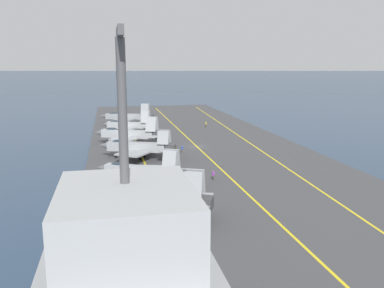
# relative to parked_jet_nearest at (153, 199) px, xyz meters

# --- Properties ---
(ground_plane) EXTENTS (2000.00, 2000.00, 0.00)m
(ground_plane) POSITION_rel_parked_jet_nearest_xyz_m (42.75, -14.99, -2.97)
(ground_plane) COLOR navy
(carrier_deck) EXTENTS (188.20, 49.24, 0.40)m
(carrier_deck) POSITION_rel_parked_jet_nearest_xyz_m (42.75, -14.99, -2.77)
(carrier_deck) COLOR #424244
(carrier_deck) RESTS_ON ground
(deck_stripe_foul_line) EXTENTS (169.15, 9.56, 0.01)m
(deck_stripe_foul_line) POSITION_rel_parked_jet_nearest_xyz_m (42.75, -28.54, -2.57)
(deck_stripe_foul_line) COLOR yellow
(deck_stripe_foul_line) RESTS_ON carrier_deck
(deck_stripe_centerline) EXTENTS (169.38, 0.36, 0.01)m
(deck_stripe_centerline) POSITION_rel_parked_jet_nearest_xyz_m (42.75, -14.99, -2.57)
(deck_stripe_centerline) COLOR yellow
(deck_stripe_centerline) RESTS_ON carrier_deck
(deck_stripe_edge_line) EXTENTS (169.38, 1.45, 0.01)m
(deck_stripe_edge_line) POSITION_rel_parked_jet_nearest_xyz_m (42.75, -1.45, -2.57)
(deck_stripe_edge_line) COLOR yellow
(deck_stripe_edge_line) RESTS_ON carrier_deck
(parked_jet_nearest) EXTENTS (13.91, 15.99, 6.64)m
(parked_jet_nearest) POSITION_rel_parked_jet_nearest_xyz_m (0.00, 0.00, 0.00)
(parked_jet_nearest) COLOR #93999E
(parked_jet_nearest) RESTS_ON carrier_deck
(parked_jet_second) EXTENTS (12.82, 15.34, 6.18)m
(parked_jet_second) POSITION_rel_parked_jet_nearest_xyz_m (14.64, 0.28, -0.32)
(parked_jet_second) COLOR #9EA3A8
(parked_jet_second) RESTS_ON carrier_deck
(parked_jet_third) EXTENTS (12.95, 16.38, 6.12)m
(parked_jet_third) POSITION_rel_parked_jet_nearest_xyz_m (33.01, -0.54, -0.07)
(parked_jet_third) COLOR #93999E
(parked_jet_third) RESTS_ON carrier_deck
(parked_jet_fourth) EXTENTS (12.31, 17.14, 6.95)m
(parked_jet_fourth) POSITION_rel_parked_jet_nearest_xyz_m (47.83, 0.51, 0.14)
(parked_jet_fourth) COLOR #9EA3A8
(parked_jet_fourth) RESTS_ON carrier_deck
(parked_jet_fifth) EXTENTS (12.39, 15.23, 6.55)m
(parked_jet_fifth) POSITION_rel_parked_jet_nearest_xyz_m (64.04, -0.18, -0.15)
(parked_jet_fifth) COLOR #9EA3A8
(parked_jet_fifth) RESTS_ON carrier_deck
(parked_jet_sixth) EXTENTS (12.70, 17.47, 6.81)m
(parked_jet_sixth) POSITION_rel_parked_jet_nearest_xyz_m (80.34, -0.71, 0.12)
(parked_jet_sixth) COLOR gray
(parked_jet_sixth) RESTS_ON carrier_deck
(crew_green_vest) EXTENTS (0.40, 0.28, 1.70)m
(crew_green_vest) POSITION_rel_parked_jet_nearest_xyz_m (10.82, -9.15, -1.64)
(crew_green_vest) COLOR #232328
(crew_green_vest) RESTS_ON carrier_deck
(crew_blue_vest) EXTENTS (0.43, 0.46, 1.73)m
(crew_blue_vest) POSITION_rel_parked_jet_nearest_xyz_m (36.56, -10.39, -1.62)
(crew_blue_vest) COLOR #4C473D
(crew_blue_vest) RESTS_ON carrier_deck
(crew_purple_vest) EXTENTS (0.27, 0.38, 1.64)m
(crew_purple_vest) POSITION_rel_parked_jet_nearest_xyz_m (15.04, -11.79, -1.67)
(crew_purple_vest) COLOR #383328
(crew_purple_vest) RESTS_ON carrier_deck
(crew_yellow_vest) EXTENTS (0.38, 0.26, 1.74)m
(crew_yellow_vest) POSITION_rel_parked_jet_nearest_xyz_m (70.64, -23.88, -1.61)
(crew_yellow_vest) COLOR #383328
(crew_yellow_vest) RESTS_ON carrier_deck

